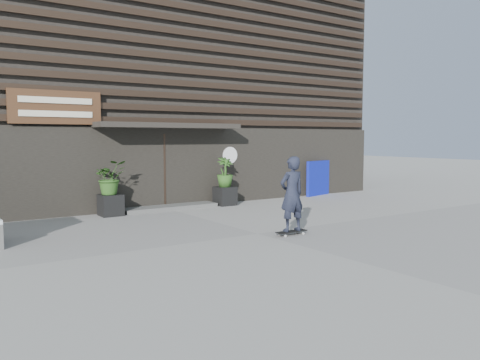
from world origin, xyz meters
TOP-DOWN VIEW (x-y plane):
  - ground at (0.00, 0.00)m, footprint 80.00×80.00m
  - entrance_step at (0.00, 4.60)m, footprint 3.00×0.80m
  - planter_pot_left at (-1.90, 4.40)m, footprint 0.60×0.60m
  - bamboo_left at (-1.90, 4.40)m, footprint 0.86×0.75m
  - planter_pot_right at (1.90, 4.40)m, footprint 0.60×0.60m
  - bamboo_right at (1.90, 4.40)m, footprint 0.54×0.54m
  - blue_tarp at (6.28, 4.70)m, footprint 1.38×0.47m
  - building at (-0.00, 9.96)m, footprint 18.00×11.00m
  - skateboarder at (0.53, -0.56)m, footprint 0.78×0.43m

SIDE VIEW (x-z plane):
  - ground at x=0.00m, z-range 0.00..0.00m
  - entrance_step at x=0.00m, z-range 0.00..0.12m
  - planter_pot_left at x=-1.90m, z-range 0.00..0.60m
  - planter_pot_right at x=1.90m, z-range 0.00..0.60m
  - blue_tarp at x=6.28m, z-range 0.00..1.31m
  - skateboarder at x=0.53m, z-range 0.04..1.82m
  - bamboo_left at x=-1.90m, z-range 0.60..1.56m
  - bamboo_right at x=1.90m, z-range 0.60..1.56m
  - building at x=0.00m, z-range -0.01..7.99m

